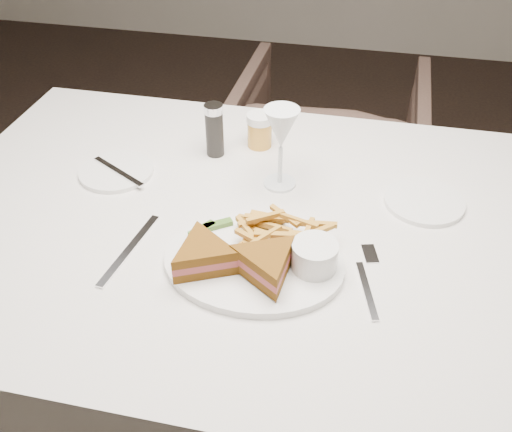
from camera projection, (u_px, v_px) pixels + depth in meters
name	position (u px, v px, depth m)	size (l,w,h in m)	color
ground	(215.00, 336.00, 1.84)	(5.00, 5.00, 0.00)	black
table	(261.00, 345.00, 1.34)	(1.36, 0.91, 0.75)	silver
chair_far	(327.00, 148.00, 2.10)	(0.66, 0.62, 0.68)	#4C372E
table_setting	(261.00, 218.00, 1.05)	(0.81, 0.61, 0.18)	white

